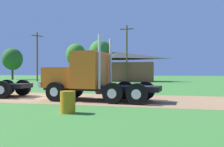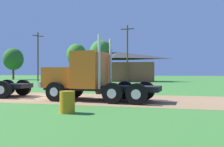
{
  "view_description": "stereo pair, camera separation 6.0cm",
  "coord_description": "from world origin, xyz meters",
  "px_view_note": "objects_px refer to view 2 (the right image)",
  "views": [
    {
      "loc": [
        7.73,
        -14.44,
        1.62
      ],
      "look_at": [
        4.04,
        0.45,
        1.54
      ],
      "focal_mm": 39.73,
      "sensor_mm": 36.0,
      "label": 1
    },
    {
      "loc": [
        7.79,
        -14.43,
        1.62
      ],
      "look_at": [
        4.04,
        0.45,
        1.54
      ],
      "focal_mm": 39.73,
      "sensor_mm": 36.0,
      "label": 2
    }
  ],
  "objects_px": {
    "utility_pole_far": "(127,52)",
    "utility_pole_near": "(38,55)",
    "truck_foreground_white": "(87,78)",
    "steel_barrel": "(67,102)",
    "shed_building": "(117,67)"
  },
  "relations": [
    {
      "from": "steel_barrel",
      "to": "shed_building",
      "type": "distance_m",
      "value": 34.53
    },
    {
      "from": "shed_building",
      "to": "utility_pole_far",
      "type": "height_order",
      "value": "utility_pole_far"
    },
    {
      "from": "truck_foreground_white",
      "to": "steel_barrel",
      "type": "height_order",
      "value": "truck_foreground_white"
    },
    {
      "from": "truck_foreground_white",
      "to": "shed_building",
      "type": "height_order",
      "value": "shed_building"
    },
    {
      "from": "utility_pole_far",
      "to": "utility_pole_near",
      "type": "bearing_deg",
      "value": -178.01
    },
    {
      "from": "truck_foreground_white",
      "to": "utility_pole_near",
      "type": "distance_m",
      "value": 31.67
    },
    {
      "from": "truck_foreground_white",
      "to": "steel_barrel",
      "type": "distance_m",
      "value": 4.65
    },
    {
      "from": "steel_barrel",
      "to": "utility_pole_far",
      "type": "xyz_separation_m",
      "value": [
        -3.3,
        30.59,
        4.44
      ]
    },
    {
      "from": "truck_foreground_white",
      "to": "utility_pole_near",
      "type": "xyz_separation_m",
      "value": [
        -18.44,
        25.54,
        3.26
      ]
    },
    {
      "from": "steel_barrel",
      "to": "truck_foreground_white",
      "type": "bearing_deg",
      "value": 99.78
    },
    {
      "from": "utility_pole_far",
      "to": "shed_building",
      "type": "bearing_deg",
      "value": 125.79
    },
    {
      "from": "steel_barrel",
      "to": "utility_pole_far",
      "type": "height_order",
      "value": "utility_pole_far"
    },
    {
      "from": "truck_foreground_white",
      "to": "utility_pole_far",
      "type": "relative_size",
      "value": 0.74
    },
    {
      "from": "steel_barrel",
      "to": "shed_building",
      "type": "height_order",
      "value": "shed_building"
    },
    {
      "from": "truck_foreground_white",
      "to": "steel_barrel",
      "type": "xyz_separation_m",
      "value": [
        0.78,
        -4.5,
        -0.86
      ]
    }
  ]
}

